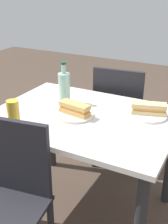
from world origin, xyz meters
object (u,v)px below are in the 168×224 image
object	(u,v)px
dining_table	(84,132)
plate_far	(148,115)
chair_near	(7,197)
water_bottle	(64,87)
knife_near	(78,110)
knife_far	(146,109)
baguette_sandwich_far	(149,108)
baguette_sandwich_near	(75,108)
chair_far	(120,111)
plate_near	(75,115)
beer_glass	(14,114)

from	to	relation	value
dining_table	plate_far	world-z (taller)	plate_far
chair_near	water_bottle	world-z (taller)	water_bottle
knife_near	knife_far	size ratio (longest dim) A/B	1.00
baguette_sandwich_far	baguette_sandwich_near	bearing A→B (deg)	-152.30
knife_far	knife_near	bearing A→B (deg)	-151.13
chair_far	water_bottle	size ratio (longest dim) A/B	3.16
chair_far	chair_near	distance (m)	1.21
plate_near	dining_table	bearing A→B (deg)	40.88
dining_table	baguette_sandwich_near	world-z (taller)	baguette_sandwich_near
baguette_sandwich_near	knife_far	size ratio (longest dim) A/B	1.12
baguette_sandwich_near	water_bottle	bearing A→B (deg)	137.67
dining_table	water_bottle	distance (m)	0.32
plate_near	knife_near	bearing A→B (deg)	93.81
dining_table	baguette_sandwich_far	size ratio (longest dim) A/B	5.11
plate_near	baguette_sandwich_near	world-z (taller)	baguette_sandwich_near
dining_table	plate_near	world-z (taller)	plate_near
knife_near	knife_far	xyz separation A→B (m)	(0.37, 0.20, 0.00)
chair_near	water_bottle	size ratio (longest dim) A/B	3.16
plate_near	knife_far	distance (m)	0.44
water_bottle	plate_far	bearing A→B (deg)	6.38
plate_near	baguette_sandwich_far	distance (m)	0.44
knife_near	beer_glass	bearing A→B (deg)	-123.86
knife_near	plate_far	distance (m)	0.42
knife_far	beer_glass	distance (m)	0.80
knife_near	dining_table	bearing A→B (deg)	-15.41
chair_far	plate_far	xyz separation A→B (m)	(0.34, -0.43, 0.22)
dining_table	plate_far	xyz separation A→B (m)	(0.35, 0.17, 0.12)
plate_near	plate_far	xyz separation A→B (m)	(0.39, 0.20, 0.00)
plate_far	beer_glass	bearing A→B (deg)	-141.75
dining_table	baguette_sandwich_near	bearing A→B (deg)	-139.12
chair_near	beer_glass	world-z (taller)	beer_glass
plate_near	water_bottle	world-z (taller)	water_bottle
dining_table	beer_glass	world-z (taller)	beer_glass
chair_near	knife_far	bearing A→B (deg)	62.23
plate_far	knife_far	distance (m)	0.06
knife_near	chair_near	bearing A→B (deg)	-95.82
chair_near	baguette_sandwich_far	world-z (taller)	chair_near
baguette_sandwich_near	baguette_sandwich_far	xyz separation A→B (m)	(0.39, 0.20, 0.00)
water_bottle	beer_glass	xyz separation A→B (m)	(-0.07, -0.42, -0.03)
plate_far	chair_near	bearing A→B (deg)	-120.68
baguette_sandwich_far	plate_near	bearing A→B (deg)	-152.30
plate_near	knife_near	world-z (taller)	knife_near
plate_near	chair_far	bearing A→B (deg)	85.35
water_bottle	chair_far	bearing A→B (deg)	67.03
baguette_sandwich_far	beer_glass	distance (m)	0.78
dining_table	chair_near	bearing A→B (deg)	-100.28
chair_far	chair_near	bearing A→B (deg)	-95.60
knife_near	knife_far	bearing A→B (deg)	28.87
plate_far	knife_far	world-z (taller)	knife_far
baguette_sandwich_far	knife_far	world-z (taller)	baguette_sandwich_far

